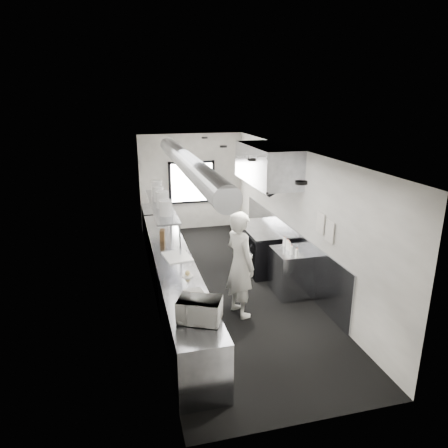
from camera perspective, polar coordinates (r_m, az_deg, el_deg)
floor at (r=8.79m, az=0.26°, el=-8.31°), size 3.00×8.00×0.01m
ceiling at (r=7.99m, az=0.28°, el=10.11°), size 3.00×8.00×0.01m
wall_back at (r=12.08m, az=-4.51°, el=5.81°), size 3.00×0.02×2.80m
wall_front at (r=4.82m, az=12.58°, el=-13.09°), size 3.00×0.02×2.80m
wall_left at (r=8.06m, az=-10.12°, el=-0.31°), size 0.02×8.00×2.80m
wall_right at (r=8.76m, az=9.81°, el=1.15°), size 0.02×8.00×2.80m
wall_cladding at (r=9.28m, az=8.69°, el=-3.40°), size 0.03×5.50×1.10m
hvac_duct at (r=8.27m, az=-5.18°, el=8.54°), size 0.40×6.40×0.40m
service_window at (r=12.05m, az=-4.48°, el=5.78°), size 1.36×0.05×1.25m
exhaust_hood at (r=9.03m, az=5.97°, el=8.24°), size 0.81×2.20×0.88m
prep_counter at (r=7.96m, az=-6.94°, el=-7.72°), size 0.70×6.00×0.90m
pass_shelf at (r=9.00m, az=-8.71°, el=2.53°), size 0.45×3.00×0.68m
range at (r=9.51m, az=5.28°, el=-3.28°), size 0.88×1.60×0.94m
bottle_station at (r=8.35m, az=9.20°, el=-6.59°), size 0.65×0.80×0.90m
far_work_table at (r=11.41m, az=-9.40°, el=0.01°), size 0.70×1.20×0.90m
notice_sheet_a at (r=7.66m, az=13.27°, el=0.13°), size 0.02×0.28×0.38m
notice_sheet_b at (r=7.38m, az=14.47°, el=-1.02°), size 0.02×0.28×0.38m
line_cook at (r=7.29m, az=2.26°, el=-5.60°), size 0.64×0.81×1.94m
microwave at (r=5.64m, az=-3.44°, el=-11.84°), size 0.65×0.59×0.32m
deli_tub_a at (r=5.76m, az=-5.95°, el=-12.49°), size 0.17×0.17×0.10m
deli_tub_b at (r=5.83m, az=-5.49°, el=-12.09°), size 0.16×0.16×0.10m
newspaper at (r=6.42m, az=-4.08°, el=-9.59°), size 0.33×0.39×0.01m
small_plate at (r=6.99m, az=-5.09°, el=-7.22°), size 0.25×0.25×0.02m
pastry at (r=6.97m, az=-5.10°, el=-6.82°), size 0.09×0.09×0.09m
cutting_board at (r=7.83m, az=-6.54°, el=-4.49°), size 0.55×0.68×0.02m
knife_block at (r=8.74m, az=-8.56°, el=-1.50°), size 0.14×0.22×0.23m
plate_stack_a at (r=8.09m, az=-8.10°, el=2.22°), size 0.31×0.31×0.30m
plate_stack_b at (r=8.67m, az=-8.55°, el=3.37°), size 0.29×0.29×0.34m
plate_stack_c at (r=9.22m, az=-9.13°, el=4.13°), size 0.29×0.29×0.32m
plate_stack_d at (r=9.69m, az=-9.32°, el=4.92°), size 0.30×0.30×0.37m
squeeze_bottle_a at (r=7.84m, az=10.08°, el=-4.04°), size 0.07×0.07×0.17m
squeeze_bottle_b at (r=7.96m, az=9.32°, el=-3.64°), size 0.06×0.06×0.17m
squeeze_bottle_c at (r=8.15m, az=9.04°, el=-3.09°), size 0.06×0.06×0.18m
squeeze_bottle_d at (r=8.23m, az=8.80°, el=-2.84°), size 0.08×0.08×0.19m
squeeze_bottle_e at (r=8.39m, az=8.40°, el=-2.46°), size 0.06×0.06×0.18m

